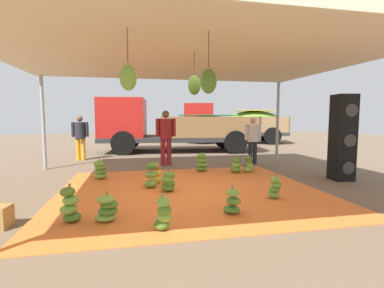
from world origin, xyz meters
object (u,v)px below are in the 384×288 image
(banana_bunch_2, at_px, (248,164))
(banana_bunch_12, at_px, (151,176))
(banana_bunch_10, at_px, (107,209))
(cargo_truck_far, at_px, (232,123))
(banana_bunch_5, at_px, (157,174))
(banana_bunch_3, at_px, (236,165))
(banana_bunch_11, at_px, (168,182))
(banana_bunch_7, at_px, (275,188))
(banana_bunch_6, at_px, (70,206))
(speaker_stack, at_px, (343,138))
(banana_bunch_0, at_px, (202,163))
(worker_0, at_px, (166,133))
(banana_bunch_1, at_px, (232,202))
(banana_bunch_9, at_px, (100,170))
(banana_bunch_4, at_px, (163,215))
(worker_1, at_px, (253,137))
(banana_bunch_8, at_px, (249,164))
(cargo_truck_main, at_px, (171,126))
(worker_2, at_px, (80,134))

(banana_bunch_2, xyz_separation_m, banana_bunch_12, (-2.81, -1.17, 0.03))
(banana_bunch_10, height_order, cargo_truck_far, cargo_truck_far)
(banana_bunch_2, xyz_separation_m, banana_bunch_5, (-2.64, -0.80, 0.00))
(banana_bunch_3, bearing_deg, banana_bunch_11, -142.44)
(banana_bunch_2, xyz_separation_m, banana_bunch_7, (-0.53, -2.52, -0.02))
(banana_bunch_3, relative_size, banana_bunch_6, 0.79)
(speaker_stack, bearing_deg, banana_bunch_0, 150.98)
(cargo_truck_far, bearing_deg, worker_0, -123.83)
(banana_bunch_1, relative_size, banana_bunch_12, 0.78)
(banana_bunch_3, distance_m, cargo_truck_far, 9.61)
(cargo_truck_far, bearing_deg, banana_bunch_9, -126.62)
(banana_bunch_4, height_order, worker_1, worker_1)
(banana_bunch_7, distance_m, worker_1, 4.14)
(banana_bunch_3, bearing_deg, banana_bunch_8, 27.32)
(banana_bunch_6, relative_size, banana_bunch_12, 0.99)
(cargo_truck_main, bearing_deg, banana_bunch_3, -78.06)
(banana_bunch_5, distance_m, banana_bunch_10, 2.46)
(banana_bunch_0, relative_size, banana_bunch_1, 1.20)
(banana_bunch_6, distance_m, banana_bunch_7, 3.61)
(banana_bunch_0, height_order, speaker_stack, speaker_stack)
(banana_bunch_2, height_order, banana_bunch_10, banana_bunch_2)
(banana_bunch_12, xyz_separation_m, worker_1, (3.52, 2.53, 0.64))
(banana_bunch_8, xyz_separation_m, banana_bunch_10, (-3.71, -3.38, -0.01))
(banana_bunch_8, relative_size, banana_bunch_12, 0.77)
(cargo_truck_main, xyz_separation_m, cargo_truck_far, (4.27, 3.59, 0.06))
(banana_bunch_4, bearing_deg, banana_bunch_9, 109.21)
(banana_bunch_6, bearing_deg, worker_1, 42.46)
(banana_bunch_5, distance_m, banana_bunch_7, 2.72)
(banana_bunch_4, height_order, worker_0, worker_0)
(banana_bunch_5, xyz_separation_m, banana_bunch_12, (-0.16, -0.36, 0.02))
(cargo_truck_main, bearing_deg, banana_bunch_2, -74.60)
(banana_bunch_7, bearing_deg, banana_bunch_0, 103.76)
(banana_bunch_0, xyz_separation_m, banana_bunch_11, (-1.21, -2.03, -0.04))
(banana_bunch_9, distance_m, speaker_stack, 6.12)
(banana_bunch_10, bearing_deg, banana_bunch_0, 56.67)
(banana_bunch_6, bearing_deg, banana_bunch_3, 39.43)
(banana_bunch_4, bearing_deg, worker_2, 108.22)
(banana_bunch_3, xyz_separation_m, banana_bunch_12, (-2.45, -1.20, 0.05))
(banana_bunch_0, relative_size, cargo_truck_main, 0.08)
(banana_bunch_1, xyz_separation_m, banana_bunch_12, (-1.19, 1.98, 0.07))
(banana_bunch_9, relative_size, worker_0, 0.29)
(banana_bunch_4, distance_m, banana_bunch_9, 3.76)
(banana_bunch_3, height_order, speaker_stack, speaker_stack)
(banana_bunch_10, height_order, banana_bunch_12, banana_bunch_12)
(cargo_truck_main, xyz_separation_m, worker_0, (-0.65, -3.75, -0.14))
(banana_bunch_10, bearing_deg, worker_2, 103.14)
(banana_bunch_4, relative_size, banana_bunch_8, 1.13)
(banana_bunch_3, relative_size, worker_0, 0.26)
(banana_bunch_4, xyz_separation_m, banana_bunch_5, (0.14, 2.80, 0.01))
(banana_bunch_10, distance_m, cargo_truck_main, 8.86)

